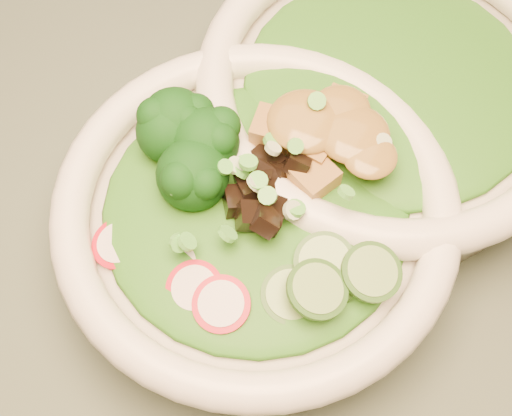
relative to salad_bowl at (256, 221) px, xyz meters
The scene contains 11 objects.
salad_bowl is the anchor object (origin of this frame).
side_bowl 0.15m from the salad_bowl, 75.31° to the left, with size 0.30×0.30×0.08m.
lettuce_bed 0.02m from the salad_bowl, ahead, with size 0.22×0.22×0.03m, color #245712.
side_lettuce 0.15m from the salad_bowl, 75.31° to the left, with size 0.20×0.20×0.02m, color #245712.
broccoli_florets 0.08m from the salad_bowl, 166.82° to the left, with size 0.08×0.07×0.05m, color black, non-canonical shape.
radish_slices 0.07m from the salad_bowl, 102.74° to the right, with size 0.12×0.04×0.02m, color #B60E1F, non-canonical shape.
cucumber_slices 0.08m from the salad_bowl, 16.45° to the right, with size 0.07×0.07×0.04m, color #83B967, non-canonical shape.
mushroom_heap 0.04m from the salad_bowl, 74.71° to the left, with size 0.07×0.07×0.04m, color black, non-canonical shape.
tofu_cubes 0.08m from the salad_bowl, 73.22° to the left, with size 0.09×0.06×0.04m, color olive, non-canonical shape.
peanut_sauce 0.08m from the salad_bowl, 73.22° to the left, with size 0.07×0.06×0.02m, color brown.
scallion_garnish 0.05m from the salad_bowl, 90.00° to the left, with size 0.20×0.20×0.03m, color #57B640, non-canonical shape.
Camera 1 is at (-0.09, -0.10, 1.25)m, focal length 50.00 mm.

